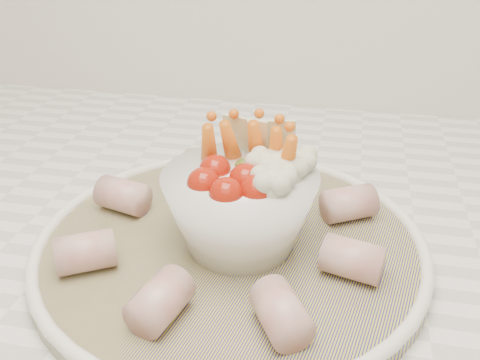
# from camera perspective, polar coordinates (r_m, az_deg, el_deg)

# --- Properties ---
(serving_platter) EXTENTS (0.43, 0.43, 0.02)m
(serving_platter) POSITION_cam_1_polar(r_m,az_deg,el_deg) (0.51, -1.01, -6.83)
(serving_platter) COLOR navy
(serving_platter) RESTS_ON kitchen_counter
(veggie_bowl) EXTENTS (0.14, 0.14, 0.12)m
(veggie_bowl) POSITION_cam_1_polar(r_m,az_deg,el_deg) (0.48, 0.36, -2.33)
(veggie_bowl) COLOR white
(veggie_bowl) RESTS_ON serving_platter
(cured_meat_rolls) EXTENTS (0.29, 0.30, 0.03)m
(cured_meat_rolls) POSITION_cam_1_polar(r_m,az_deg,el_deg) (0.50, -1.09, -4.80)
(cured_meat_rolls) COLOR #B45652
(cured_meat_rolls) RESTS_ON serving_platter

